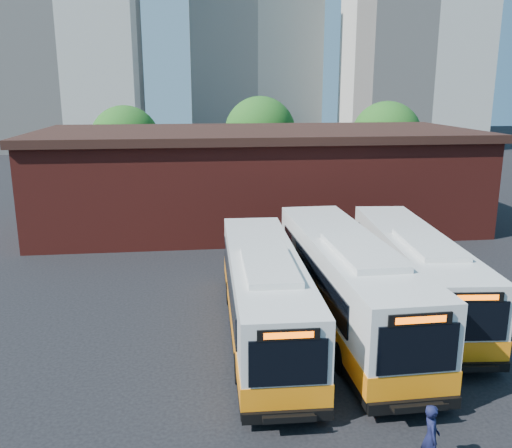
{
  "coord_description": "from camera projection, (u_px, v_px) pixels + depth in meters",
  "views": [
    {
      "loc": [
        -4.41,
        -16.09,
        9.08
      ],
      "look_at": [
        -1.55,
        7.62,
        3.05
      ],
      "focal_mm": 38.0,
      "sensor_mm": 36.0,
      "label": 1
    }
  ],
  "objects": [
    {
      "name": "bus_east",
      "position": [
        414.0,
        274.0,
        22.66
      ],
      "size": [
        3.5,
        12.36,
        3.33
      ],
      "rotation": [
        0.0,
        0.0,
        -0.08
      ],
      "color": "silver",
      "rests_on": "ground"
    },
    {
      "name": "bus_midwest",
      "position": [
        264.0,
        297.0,
        20.1
      ],
      "size": [
        2.87,
        12.35,
        3.34
      ],
      "rotation": [
        0.0,
        0.0,
        -0.03
      ],
      "color": "silver",
      "rests_on": "ground"
    },
    {
      "name": "bus_mideast",
      "position": [
        347.0,
        286.0,
        20.94
      ],
      "size": [
        3.03,
        13.35,
        3.62
      ],
      "rotation": [
        0.0,
        0.0,
        0.02
      ],
      "color": "silver",
      "rests_on": "ground"
    },
    {
      "name": "transit_worker",
      "position": [
        431.0,
        437.0,
        13.11
      ],
      "size": [
        0.54,
        0.7,
        1.71
      ],
      "primitive_type": "imported",
      "rotation": [
        0.0,
        0.0,
        1.35
      ],
      "color": "#131637",
      "rests_on": "ground"
    },
    {
      "name": "tree_west",
      "position": [
        125.0,
        141.0,
        46.73
      ],
      "size": [
        6.0,
        6.0,
        7.65
      ],
      "color": "#382314",
      "rests_on": "ground"
    },
    {
      "name": "tree_mid",
      "position": [
        260.0,
        132.0,
        49.94
      ],
      "size": [
        6.56,
        6.56,
        8.36
      ],
      "color": "#382314",
      "rests_on": "ground"
    },
    {
      "name": "depot_building",
      "position": [
        257.0,
        176.0,
        36.67
      ],
      "size": [
        28.6,
        12.6,
        6.4
      ],
      "color": "maroon",
      "rests_on": "ground"
    },
    {
      "name": "ground",
      "position": [
        329.0,
        365.0,
        18.22
      ],
      "size": [
        220.0,
        220.0,
        0.0
      ],
      "primitive_type": "plane",
      "color": "black"
    },
    {
      "name": "tree_east",
      "position": [
        386.0,
        137.0,
        48.38
      ],
      "size": [
        6.24,
        6.24,
        7.96
      ],
      "color": "#382314",
      "rests_on": "ground"
    }
  ]
}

